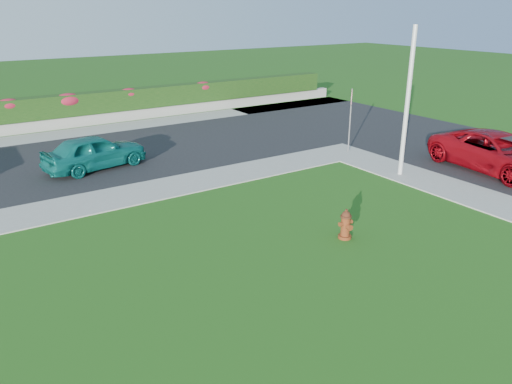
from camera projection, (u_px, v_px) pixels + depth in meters
ground at (385, 293)px, 11.00m from camera, size 120.00×120.00×0.00m
street_far at (23, 169)px, 19.33m from camera, size 26.00×8.00×0.04m
sidewalk_far at (18, 218)px, 14.91m from camera, size 24.00×2.00×0.04m
curb_corner at (341, 152)px, 21.65m from camera, size 2.00×2.00×0.04m
sidewalk_beyond at (89, 131)px, 25.31m from camera, size 34.00×2.00×0.04m
retaining_wall at (80, 120)px, 26.38m from camera, size 34.00×0.40×0.60m
hedge at (78, 104)px, 26.17m from camera, size 32.00×0.90×1.10m
fire_hydrant at (346, 225)px, 13.49m from camera, size 0.43×0.41×0.85m
suv_red at (498, 152)px, 18.86m from camera, size 3.00×5.47×1.45m
sedan_teal at (95, 152)px, 19.18m from camera, size 4.15×2.28×1.34m
utility_pole at (407, 104)px, 17.84m from camera, size 0.16×0.16×5.38m
stop_sign at (351, 105)px, 21.07m from camera, size 0.53×0.55×2.74m
flower_clump_c at (9, 105)px, 24.28m from camera, size 1.21×0.78×0.60m
flower_clump_d at (68, 100)px, 25.75m from camera, size 1.41×0.91×0.71m
flower_clump_e at (129, 93)px, 27.42m from camera, size 1.15×0.74×0.57m
flower_clump_f at (203, 87)px, 29.81m from camera, size 1.21×0.78×0.61m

